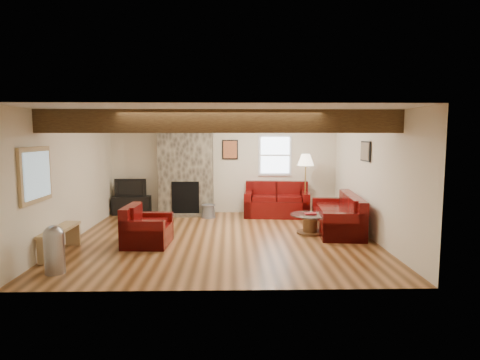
# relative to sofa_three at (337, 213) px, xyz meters

# --- Properties ---
(room) EXTENTS (8.00, 8.00, 8.00)m
(room) POSITION_rel_sofa_three_xyz_m (-2.48, -0.56, 0.85)
(room) COLOR #5A3518
(room) RESTS_ON ground
(floor) EXTENTS (6.00, 6.00, 0.00)m
(floor) POSITION_rel_sofa_three_xyz_m (-2.48, -0.56, -0.40)
(floor) COLOR #5A3518
(floor) RESTS_ON ground
(oak_beam) EXTENTS (6.00, 0.36, 0.38)m
(oak_beam) POSITION_rel_sofa_three_xyz_m (-2.48, -1.81, 1.91)
(oak_beam) COLOR black
(oak_beam) RESTS_ON room
(chimney_breast) EXTENTS (1.40, 0.67, 2.50)m
(chimney_breast) POSITION_rel_sofa_three_xyz_m (-3.48, 1.93, 0.82)
(chimney_breast) COLOR #38322B
(chimney_breast) RESTS_ON floor
(back_window) EXTENTS (0.90, 0.08, 1.10)m
(back_window) POSITION_rel_sofa_three_xyz_m (-1.13, 2.15, 1.15)
(back_window) COLOR silver
(back_window) RESTS_ON room
(hatch_window) EXTENTS (0.08, 1.00, 0.90)m
(hatch_window) POSITION_rel_sofa_three_xyz_m (-5.44, -2.06, 1.05)
(hatch_window) COLOR tan
(hatch_window) RESTS_ON room
(ceiling_dome) EXTENTS (0.40, 0.40, 0.18)m
(ceiling_dome) POSITION_rel_sofa_three_xyz_m (-1.58, 0.34, 2.04)
(ceiling_dome) COLOR #EFE4CB
(ceiling_dome) RESTS_ON room
(artwork_back) EXTENTS (0.42, 0.06, 0.52)m
(artwork_back) POSITION_rel_sofa_three_xyz_m (-2.33, 2.15, 1.30)
(artwork_back) COLOR black
(artwork_back) RESTS_ON room
(artwork_right) EXTENTS (0.06, 0.55, 0.42)m
(artwork_right) POSITION_rel_sofa_three_xyz_m (0.48, -0.26, 1.35)
(artwork_right) COLOR black
(artwork_right) RESTS_ON room
(sofa_three) EXTENTS (1.06, 2.14, 0.80)m
(sofa_three) POSITION_rel_sofa_three_xyz_m (0.00, 0.00, 0.00)
(sofa_three) COLOR #400408
(sofa_three) RESTS_ON floor
(loveseat) EXTENTS (1.72, 1.11, 0.87)m
(loveseat) POSITION_rel_sofa_three_xyz_m (-1.13, 1.67, 0.04)
(loveseat) COLOR #400408
(loveseat) RESTS_ON floor
(armchair_red) EXTENTS (0.86, 0.97, 0.76)m
(armchair_red) POSITION_rel_sofa_three_xyz_m (-3.90, -1.00, -0.02)
(armchair_red) COLOR #400408
(armchair_red) RESTS_ON floor
(coffee_table) EXTENTS (0.84, 0.84, 0.44)m
(coffee_table) POSITION_rel_sofa_three_xyz_m (-0.63, -0.20, -0.19)
(coffee_table) COLOR #4D3118
(coffee_table) RESTS_ON floor
(tv_cabinet) EXTENTS (0.96, 0.39, 0.48)m
(tv_cabinet) POSITION_rel_sofa_three_xyz_m (-4.93, 1.97, -0.16)
(tv_cabinet) COLOR black
(tv_cabinet) RESTS_ON floor
(television) EXTENTS (0.82, 0.11, 0.47)m
(television) POSITION_rel_sofa_three_xyz_m (-4.93, 1.97, 0.32)
(television) COLOR black
(television) RESTS_ON tv_cabinet
(floor_lamp) EXTENTS (0.41, 0.41, 1.61)m
(floor_lamp) POSITION_rel_sofa_three_xyz_m (-0.42, 1.51, 0.98)
(floor_lamp) COLOR tan
(floor_lamp) RESTS_ON floor
(pine_bench) EXTENTS (0.29, 1.23, 0.46)m
(pine_bench) POSITION_rel_sofa_three_xyz_m (-5.31, -1.59, -0.17)
(pine_bench) COLOR tan
(pine_bench) RESTS_ON floor
(pedal_bin) EXTENTS (0.35, 0.35, 0.74)m
(pedal_bin) POSITION_rel_sofa_three_xyz_m (-4.98, -2.57, -0.03)
(pedal_bin) COLOR #95969A
(pedal_bin) RESTS_ON floor
(coal_bucket) EXTENTS (0.36, 0.36, 0.34)m
(coal_bucket) POSITION_rel_sofa_three_xyz_m (-2.88, 1.49, -0.23)
(coal_bucket) COLOR gray
(coal_bucket) RESTS_ON floor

